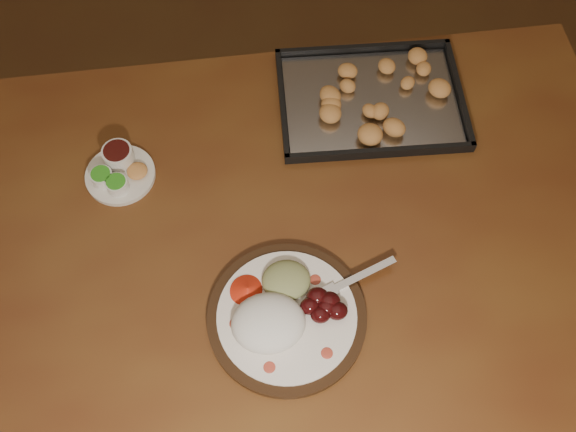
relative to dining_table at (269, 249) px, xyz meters
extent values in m
plane|color=brown|center=(-0.27, 0.13, -0.65)|extent=(4.00, 4.00, 0.00)
cube|color=brown|center=(0.00, 0.00, 0.08)|extent=(1.53, 0.95, 0.04)
cylinder|color=#4B2516|center=(-0.69, 0.36, -0.30)|extent=(0.07, 0.07, 0.71)
cylinder|color=#4B2516|center=(0.67, 0.40, -0.30)|extent=(0.07, 0.07, 0.71)
cylinder|color=black|center=(0.02, -0.19, 0.11)|extent=(0.29, 0.29, 0.02)
cylinder|color=white|center=(0.02, -0.19, 0.12)|extent=(0.25, 0.25, 0.01)
ellipsoid|color=#B53E2B|center=(-0.02, -0.28, 0.12)|extent=(0.02, 0.02, 0.00)
ellipsoid|color=#B53E2B|center=(0.08, -0.27, 0.12)|extent=(0.02, 0.02, 0.00)
ellipsoid|color=#B53E2B|center=(0.08, -0.13, 0.12)|extent=(0.02, 0.02, 0.00)
ellipsoid|color=#B53E2B|center=(-0.07, -0.20, 0.12)|extent=(0.02, 0.02, 0.00)
ellipsoid|color=white|center=(-0.01, -0.21, 0.13)|extent=(0.16, 0.15, 0.06)
ellipsoid|color=#41090B|center=(0.08, -0.20, 0.13)|extent=(0.04, 0.03, 0.03)
ellipsoid|color=#41090B|center=(0.10, -0.18, 0.13)|extent=(0.04, 0.03, 0.03)
ellipsoid|color=#41090B|center=(0.08, -0.17, 0.13)|extent=(0.04, 0.03, 0.03)
ellipsoid|color=#41090B|center=(0.11, -0.19, 0.13)|extent=(0.04, 0.03, 0.03)
ellipsoid|color=#41090B|center=(0.06, -0.18, 0.13)|extent=(0.04, 0.03, 0.03)
ellipsoid|color=#41090B|center=(0.09, -0.19, 0.13)|extent=(0.04, 0.03, 0.03)
ellipsoid|color=tan|center=(0.02, -0.13, 0.13)|extent=(0.11, 0.10, 0.04)
cone|color=red|center=(-0.05, -0.14, 0.13)|extent=(0.09, 0.09, 0.03)
cube|color=silver|center=(0.17, -0.13, 0.12)|extent=(0.13, 0.06, 0.00)
cube|color=silver|center=(0.10, -0.15, 0.12)|extent=(0.04, 0.04, 0.00)
cylinder|color=silver|center=(0.08, -0.17, 0.12)|extent=(0.03, 0.01, 0.00)
cylinder|color=silver|center=(0.08, -0.17, 0.12)|extent=(0.03, 0.01, 0.00)
cylinder|color=silver|center=(0.07, -0.16, 0.12)|extent=(0.03, 0.01, 0.00)
cylinder|color=silver|center=(0.07, -0.15, 0.12)|extent=(0.03, 0.01, 0.00)
cylinder|color=silver|center=(-0.29, 0.15, 0.10)|extent=(0.14, 0.14, 0.01)
cylinder|color=white|center=(-0.32, 0.13, 0.12)|extent=(0.04, 0.04, 0.03)
cylinder|color=#32971E|center=(-0.32, 0.13, 0.13)|extent=(0.04, 0.04, 0.00)
cylinder|color=white|center=(-0.29, 0.11, 0.12)|extent=(0.04, 0.04, 0.03)
cylinder|color=#32971E|center=(-0.29, 0.11, 0.13)|extent=(0.04, 0.04, 0.00)
cylinder|color=white|center=(-0.29, 0.18, 0.13)|extent=(0.06, 0.06, 0.04)
cylinder|color=#340B09|center=(-0.29, 0.18, 0.14)|extent=(0.05, 0.05, 0.00)
ellipsoid|color=#DA9A4D|center=(-0.25, 0.15, 0.11)|extent=(0.04, 0.04, 0.01)
cube|color=black|center=(0.25, 0.29, 0.10)|extent=(0.40, 0.30, 0.01)
cube|color=black|center=(0.25, 0.43, 0.11)|extent=(0.40, 0.02, 0.02)
cube|color=black|center=(0.25, 0.14, 0.11)|extent=(0.40, 0.02, 0.02)
cube|color=black|center=(0.44, 0.28, 0.11)|extent=(0.02, 0.29, 0.02)
cube|color=black|center=(0.06, 0.29, 0.11)|extent=(0.02, 0.29, 0.02)
cube|color=silver|center=(0.25, 0.29, 0.11)|extent=(0.38, 0.27, 0.00)
ellipsoid|color=#E4A64F|center=(0.30, 0.28, 0.12)|extent=(0.04, 0.04, 0.03)
ellipsoid|color=#E4A64F|center=(0.34, 0.31, 0.12)|extent=(0.06, 0.06, 0.03)
ellipsoid|color=#E4A64F|center=(0.29, 0.35, 0.12)|extent=(0.06, 0.06, 0.03)
ellipsoid|color=#E4A64F|center=(0.28, 0.33, 0.12)|extent=(0.05, 0.05, 0.03)
ellipsoid|color=#E4A64F|center=(0.23, 0.36, 0.12)|extent=(0.05, 0.05, 0.03)
ellipsoid|color=#E4A64F|center=(0.22, 0.31, 0.12)|extent=(0.06, 0.06, 0.03)
ellipsoid|color=#E4A64F|center=(0.16, 0.31, 0.12)|extent=(0.06, 0.06, 0.03)
ellipsoid|color=#E4A64F|center=(0.18, 0.29, 0.12)|extent=(0.04, 0.04, 0.03)
ellipsoid|color=#E4A64F|center=(0.14, 0.27, 0.12)|extent=(0.06, 0.06, 0.03)
ellipsoid|color=#E4A64F|center=(0.19, 0.23, 0.12)|extent=(0.06, 0.06, 0.03)
ellipsoid|color=#E4A64F|center=(0.24, 0.25, 0.12)|extent=(0.05, 0.05, 0.03)
ellipsoid|color=#E4A64F|center=(0.27, 0.22, 0.12)|extent=(0.05, 0.05, 0.03)
ellipsoid|color=#E4A64F|center=(0.29, 0.22, 0.12)|extent=(0.06, 0.06, 0.03)
ellipsoid|color=#E4A64F|center=(0.36, 0.26, 0.12)|extent=(0.06, 0.06, 0.03)
camera|label=1|loc=(-0.02, -0.57, 1.22)|focal=40.00mm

